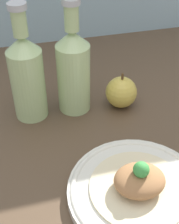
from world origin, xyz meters
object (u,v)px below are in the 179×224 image
object	(u,v)px
cider_bottle_left	(27,75)
apple	(121,92)
cider_bottle_right	(73,69)
plate	(138,191)
plated_food	(139,182)

from	to	relation	value
cider_bottle_left	apple	world-z (taller)	cider_bottle_left
cider_bottle_left	cider_bottle_right	size ratio (longest dim) A/B	1.00
plate	plated_food	world-z (taller)	plated_food
plate	cider_bottle_left	size ratio (longest dim) A/B	0.95
plated_food	apple	world-z (taller)	apple
plate	apple	bearing A→B (deg)	77.36
plate	plated_food	bearing A→B (deg)	180.00
cider_bottle_right	plated_food	bearing A→B (deg)	-79.59
plate	plated_food	size ratio (longest dim) A/B	1.45
plate	apple	xyz separation A→B (cm)	(5.80, 25.86, 2.61)
plate	apple	distance (cm)	26.63
plated_food	apple	size ratio (longest dim) A/B	1.94
plate	cider_bottle_right	world-z (taller)	cider_bottle_right
cider_bottle_right	apple	size ratio (longest dim) A/B	2.94
plated_food	cider_bottle_right	world-z (taller)	cider_bottle_right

